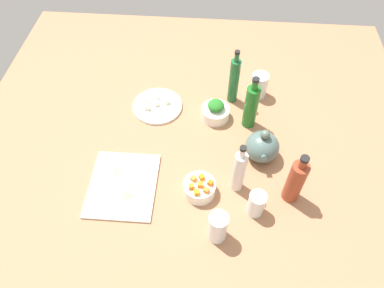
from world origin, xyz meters
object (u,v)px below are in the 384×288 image
(bottle_2, at_px, (251,106))
(bowl_carrots, at_px, (199,188))
(plate_tofu, at_px, (158,106))
(drinking_glass_2, at_px, (256,204))
(bottle_1, at_px, (239,171))
(bowl_greens, at_px, (215,113))
(drinking_glass_0, at_px, (259,85))
(cutting_board, at_px, (123,185))
(bottle_3, at_px, (234,80))
(teapot, at_px, (262,146))
(drinking_glass_1, at_px, (218,227))
(bottle_0, at_px, (295,181))

(bottle_2, bearing_deg, bowl_carrots, -27.82)
(plate_tofu, height_order, drinking_glass_2, drinking_glass_2)
(drinking_glass_2, bearing_deg, bottle_1, -146.18)
(plate_tofu, height_order, bowl_greens, bowl_greens)
(bowl_carrots, distance_m, bottle_2, 0.41)
(drinking_glass_0, bearing_deg, bottle_2, -14.27)
(cutting_board, relative_size, bowl_carrots, 2.43)
(bowl_greens, height_order, drinking_glass_2, drinking_glass_2)
(bowl_carrots, height_order, bottle_3, bottle_3)
(teapot, distance_m, drinking_glass_1, 0.39)
(bowl_carrots, distance_m, bottle_3, 0.52)
(bottle_2, relative_size, drinking_glass_0, 2.24)
(bottle_3, height_order, drinking_glass_2, bottle_3)
(bottle_2, bearing_deg, bowl_greens, -100.43)
(teapot, distance_m, bottle_3, 0.34)
(bowl_greens, distance_m, bottle_3, 0.16)
(drinking_glass_0, xyz_separation_m, drinking_glass_1, (0.71, -0.16, 0.01))
(bottle_3, relative_size, drinking_glass_2, 2.56)
(bowl_carrots, xyz_separation_m, bottle_2, (-0.36, 0.19, 0.08))
(drinking_glass_0, relative_size, drinking_glass_1, 0.86)
(bowl_greens, relative_size, drinking_glass_1, 0.92)
(bottle_0, relative_size, bottle_2, 0.94)
(bowl_carrots, bearing_deg, drinking_glass_2, 72.69)
(bowl_carrots, distance_m, teapot, 0.30)
(drinking_glass_1, relative_size, drinking_glass_2, 1.26)
(bottle_0, height_order, bottle_2, bottle_2)
(drinking_glass_0, bearing_deg, bowl_carrots, -23.51)
(cutting_board, bearing_deg, bottle_0, 90.56)
(bottle_2, xyz_separation_m, drinking_glass_0, (-0.18, 0.05, -0.05))
(bowl_greens, height_order, bottle_1, bottle_1)
(teapot, height_order, bottle_0, bottle_0)
(cutting_board, height_order, bottle_2, bottle_2)
(bottle_0, bearing_deg, bottle_3, -155.81)
(bottle_1, bearing_deg, bottle_0, 82.66)
(bowl_carrots, relative_size, drinking_glass_2, 1.14)
(bottle_3, bearing_deg, bottle_0, 24.19)
(plate_tofu, relative_size, bowl_greens, 1.81)
(cutting_board, bearing_deg, teapot, 109.48)
(bowl_greens, relative_size, bowl_carrots, 1.02)
(bowl_greens, bearing_deg, bottle_1, 15.11)
(teapot, bearing_deg, drinking_glass_1, -24.39)
(plate_tofu, relative_size, bottle_0, 0.91)
(bowl_carrots, xyz_separation_m, drinking_glass_1, (0.17, 0.07, 0.04))
(bottle_0, xyz_separation_m, drinking_glass_1, (0.18, -0.26, -0.04))
(bottle_2, height_order, drinking_glass_2, bottle_2)
(cutting_board, xyz_separation_m, drinking_glass_0, (-0.54, 0.52, 0.05))
(cutting_board, xyz_separation_m, bowl_carrots, (0.00, 0.29, 0.02))
(bottle_0, height_order, drinking_glass_1, bottle_0)
(bottle_1, height_order, drinking_glass_2, bottle_1)
(plate_tofu, distance_m, bottle_3, 0.36)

